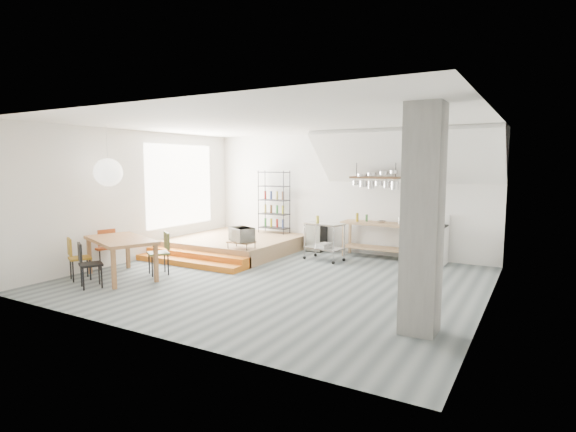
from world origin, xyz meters
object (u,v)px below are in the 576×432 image
Objects in this scene: rolling_cart at (324,236)px; mini_fridge at (317,237)px; stove at (433,244)px; dining_table at (121,243)px.

mini_fridge is at bearing 135.52° from rolling_cart.
rolling_cart reaches higher than mini_fridge.
stove is 0.59× the size of dining_table.
rolling_cart reaches higher than dining_table.
stove is 1.14× the size of rolling_cart.
dining_table is 4.72m from rolling_cart.
dining_table is 1.94× the size of rolling_cart.
dining_table is (-5.38, -4.64, 0.27)m from stove.
stove is at bearing -0.80° from mini_fridge.
stove is 7.11m from dining_table.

